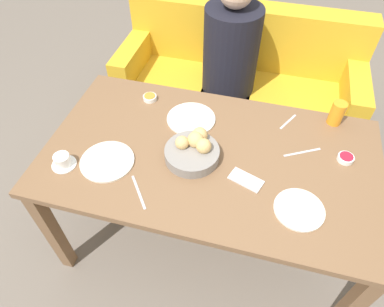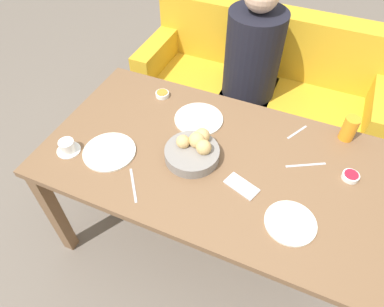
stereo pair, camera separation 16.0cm
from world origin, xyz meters
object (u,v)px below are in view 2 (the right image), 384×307
(fork_silver, at_px, (306,165))
(knife_silver, at_px, (133,185))
(plate_near_left, at_px, (109,152))
(cell_phone, at_px, (242,186))
(spoon_coffee, at_px, (297,132))
(coffee_cup, at_px, (68,147))
(juice_glass, at_px, (349,129))
(bread_basket, at_px, (194,150))
(plate_far_center, at_px, (199,119))
(seated_person, at_px, (249,82))
(jam_bowl_honey, at_px, (162,94))
(couch, at_px, (259,94))
(jam_bowl_berry, at_px, (351,176))
(plate_near_right, at_px, (290,223))

(fork_silver, relative_size, knife_silver, 1.09)
(plate_near_left, relative_size, cell_phone, 1.53)
(spoon_coffee, bearing_deg, knife_silver, -133.70)
(cell_phone, bearing_deg, coffee_cup, -171.29)
(knife_silver, bearing_deg, juice_glass, 39.59)
(bread_basket, height_order, plate_far_center, bread_basket)
(coffee_cup, relative_size, fork_silver, 0.66)
(seated_person, xyz_separation_m, jam_bowl_honey, (-0.34, -0.63, 0.25))
(couch, relative_size, cell_phone, 10.46)
(juice_glass, distance_m, jam_bowl_berry, 0.27)
(plate_far_center, distance_m, spoon_coffee, 0.51)
(fork_silver, height_order, cell_phone, cell_phone)
(couch, relative_size, plate_far_center, 6.81)
(fork_silver, bearing_deg, knife_silver, -148.12)
(plate_far_center, height_order, knife_silver, plate_far_center)
(jam_bowl_honey, bearing_deg, couch, 63.15)
(jam_bowl_berry, bearing_deg, bread_basket, -167.12)
(jam_bowl_berry, distance_m, fork_silver, 0.20)
(plate_far_center, distance_m, fork_silver, 0.58)
(coffee_cup, xyz_separation_m, jam_bowl_berry, (1.26, 0.37, -0.01))
(seated_person, bearing_deg, plate_near_right, -66.50)
(juice_glass, distance_m, knife_silver, 1.07)
(jam_bowl_honey, bearing_deg, jam_bowl_berry, -10.11)
(jam_bowl_honey, distance_m, spoon_coffee, 0.76)
(plate_near_right, xyz_separation_m, cell_phone, (-0.24, 0.10, -0.00))
(jam_bowl_honey, bearing_deg, spoon_coffee, 0.93)
(juice_glass, xyz_separation_m, knife_silver, (-0.82, -0.68, -0.06))
(knife_silver, height_order, spoon_coffee, same)
(plate_near_left, distance_m, spoon_coffee, 0.94)
(plate_near_right, bearing_deg, cell_phone, 157.71)
(couch, xyz_separation_m, knife_silver, (-0.23, -1.40, 0.43))
(cell_phone, bearing_deg, jam_bowl_honey, 144.92)
(fork_silver, bearing_deg, seated_person, 121.33)
(couch, xyz_separation_m, spoon_coffee, (0.36, -0.77, 0.43))
(cell_phone, bearing_deg, juice_glass, 52.47)
(juice_glass, xyz_separation_m, spoon_coffee, (-0.23, -0.06, -0.06))
(coffee_cup, relative_size, jam_bowl_honey, 1.51)
(plate_near_right, relative_size, juice_glass, 1.67)
(jam_bowl_berry, distance_m, cell_phone, 0.49)
(plate_near_right, distance_m, spoon_coffee, 0.54)
(jam_bowl_honey, bearing_deg, juice_glass, 4.08)
(seated_person, relative_size, plate_near_left, 4.89)
(coffee_cup, distance_m, spoon_coffee, 1.14)
(plate_near_left, distance_m, cell_phone, 0.65)
(couch, relative_size, knife_silver, 10.95)
(bread_basket, distance_m, spoon_coffee, 0.55)
(bread_basket, bearing_deg, couch, 87.10)
(plate_far_center, distance_m, coffee_cup, 0.67)
(knife_silver, bearing_deg, fork_silver, 31.88)
(jam_bowl_berry, xyz_separation_m, cell_phone, (-0.43, -0.24, -0.01))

